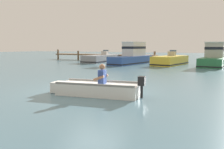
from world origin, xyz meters
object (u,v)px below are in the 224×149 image
Objects in this scene: moored_boat_blue at (132,56)px; moored_boat_green at (215,57)px; rowboat_with_person at (97,88)px; moored_boat_grey at (103,59)px; moored_boat_yellow at (170,61)px.

moored_boat_blue is 1.02× the size of moored_boat_green.
rowboat_with_person is 19.29m from moored_boat_grey.
moored_boat_yellow is at bearing 92.24° from rowboat_with_person.
rowboat_with_person is at bearing -87.76° from moored_boat_yellow.
moored_boat_green is at bearing 7.96° from moored_boat_blue.
moored_boat_yellow is 0.84× the size of moored_boat_green.
moored_boat_green is (7.82, 1.09, -0.02)m from moored_boat_blue.
moored_boat_grey reaches higher than rowboat_with_person.
rowboat_with_person is 16.89m from moored_boat_green.
moored_boat_blue reaches higher than moored_boat_green.
moored_boat_green is (12.17, -0.60, 0.43)m from moored_boat_grey.
moored_boat_grey is (-8.83, 17.15, 0.14)m from rowboat_with_person.
moored_boat_grey is 1.17× the size of moored_boat_yellow.
moored_boat_grey is 0.96× the size of moored_boat_blue.
moored_boat_yellow reaches higher than rowboat_with_person.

